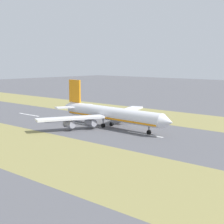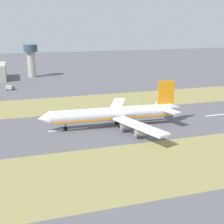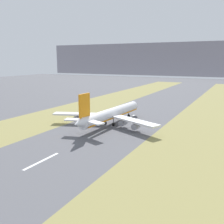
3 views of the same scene
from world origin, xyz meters
TOP-DOWN VIEW (x-y plane):
  - ground_plane at (0.00, 0.00)m, footprint 800.00×800.00m
  - grass_median_west at (-45.00, 0.00)m, footprint 40.00×600.00m
  - grass_median_east at (45.00, 0.00)m, footprint 40.00×600.00m
  - centreline_dash_near at (0.00, -55.91)m, footprint 1.20×18.00m
  - centreline_dash_mid at (0.00, -15.91)m, footprint 1.20×18.00m
  - centreline_dash_far at (0.00, 24.09)m, footprint 1.20×18.00m
  - airplane_main_jet at (-2.14, 2.19)m, footprint 64.05×67.19m
  - control_tower at (151.83, 30.37)m, footprint 12.00×12.00m
  - service_truck at (98.16, 49.10)m, footprint 2.90×6.14m

SIDE VIEW (x-z plane):
  - ground_plane at x=0.00m, z-range 0.00..0.00m
  - grass_median_west at x=-45.00m, z-range 0.00..0.01m
  - grass_median_east at x=45.00m, z-range 0.00..0.01m
  - centreline_dash_near at x=0.00m, z-range 0.00..0.01m
  - centreline_dash_mid at x=0.00m, z-range 0.00..0.01m
  - centreline_dash_far at x=0.00m, z-range 0.00..0.01m
  - service_truck at x=98.16m, z-range 0.12..3.22m
  - airplane_main_jet at x=-2.14m, z-range -4.08..16.12m
  - control_tower at x=151.83m, z-range 3.29..31.55m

